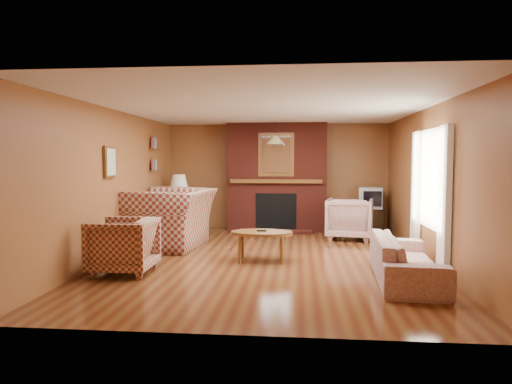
# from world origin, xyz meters

# --- Properties ---
(floor) EXTENTS (6.50, 6.50, 0.00)m
(floor) POSITION_xyz_m (0.00, 0.00, 0.00)
(floor) COLOR #4D2110
(floor) RESTS_ON ground
(ceiling) EXTENTS (6.50, 6.50, 0.00)m
(ceiling) POSITION_xyz_m (0.00, 0.00, 2.40)
(ceiling) COLOR silver
(ceiling) RESTS_ON wall_back
(wall_back) EXTENTS (6.50, 0.00, 6.50)m
(wall_back) POSITION_xyz_m (0.00, 3.25, 1.20)
(wall_back) COLOR brown
(wall_back) RESTS_ON floor
(wall_front) EXTENTS (6.50, 0.00, 6.50)m
(wall_front) POSITION_xyz_m (0.00, -3.25, 1.20)
(wall_front) COLOR brown
(wall_front) RESTS_ON floor
(wall_left) EXTENTS (0.00, 6.50, 6.50)m
(wall_left) POSITION_xyz_m (-2.50, 0.00, 1.20)
(wall_left) COLOR brown
(wall_left) RESTS_ON floor
(wall_right) EXTENTS (0.00, 6.50, 6.50)m
(wall_right) POSITION_xyz_m (2.50, 0.00, 1.20)
(wall_right) COLOR brown
(wall_right) RESTS_ON floor
(fireplace) EXTENTS (2.20, 0.82, 2.40)m
(fireplace) POSITION_xyz_m (0.00, 2.98, 1.18)
(fireplace) COLOR #571C13
(fireplace) RESTS_ON floor
(window_right) EXTENTS (0.10, 1.85, 2.00)m
(window_right) POSITION_xyz_m (2.45, -0.20, 1.13)
(window_right) COLOR beige
(window_right) RESTS_ON wall_right
(bookshelf) EXTENTS (0.09, 0.55, 0.71)m
(bookshelf) POSITION_xyz_m (-2.44, 1.90, 1.67)
(bookshelf) COLOR brown
(bookshelf) RESTS_ON wall_left
(botanical_print) EXTENTS (0.05, 0.40, 0.50)m
(botanical_print) POSITION_xyz_m (-2.47, -0.30, 1.55)
(botanical_print) COLOR brown
(botanical_print) RESTS_ON wall_left
(pendant_light) EXTENTS (0.36, 0.36, 0.48)m
(pendant_light) POSITION_xyz_m (0.00, 2.30, 2.00)
(pendant_light) COLOR black
(pendant_light) RESTS_ON ceiling
(plaid_loveseat) EXTENTS (1.54, 1.73, 1.05)m
(plaid_loveseat) POSITION_xyz_m (-1.85, 0.84, 0.53)
(plaid_loveseat) COLOR maroon
(plaid_loveseat) RESTS_ON floor
(plaid_armchair) EXTENTS (0.86, 0.84, 0.77)m
(plaid_armchair) POSITION_xyz_m (-1.95, -1.13, 0.39)
(plaid_armchair) COLOR maroon
(plaid_armchair) RESTS_ON floor
(floral_sofa) EXTENTS (0.91, 2.01, 0.57)m
(floral_sofa) POSITION_xyz_m (1.90, -1.18, 0.29)
(floral_sofa) COLOR #BDB192
(floral_sofa) RESTS_ON floor
(floral_armchair) EXTENTS (1.03, 1.05, 0.82)m
(floral_armchair) POSITION_xyz_m (1.52, 1.97, 0.41)
(floral_armchair) COLOR #BDB192
(floral_armchair) RESTS_ON floor
(coffee_table) EXTENTS (0.96, 0.60, 0.49)m
(coffee_table) POSITION_xyz_m (-0.08, -0.21, 0.42)
(coffee_table) COLOR brown
(coffee_table) RESTS_ON floor
(side_table) EXTENTS (0.50, 0.50, 0.61)m
(side_table) POSITION_xyz_m (-2.10, 2.45, 0.31)
(side_table) COLOR brown
(side_table) RESTS_ON floor
(table_lamp) EXTENTS (0.40, 0.40, 0.65)m
(table_lamp) POSITION_xyz_m (-2.10, 2.45, 0.98)
(table_lamp) COLOR silver
(table_lamp) RESTS_ON side_table
(tv_stand) EXTENTS (0.52, 0.48, 0.54)m
(tv_stand) POSITION_xyz_m (2.05, 2.80, 0.27)
(tv_stand) COLOR black
(tv_stand) RESTS_ON floor
(crt_tv) EXTENTS (0.55, 0.55, 0.45)m
(crt_tv) POSITION_xyz_m (2.05, 2.79, 0.77)
(crt_tv) COLOR #A1A3A9
(crt_tv) RESTS_ON tv_stand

